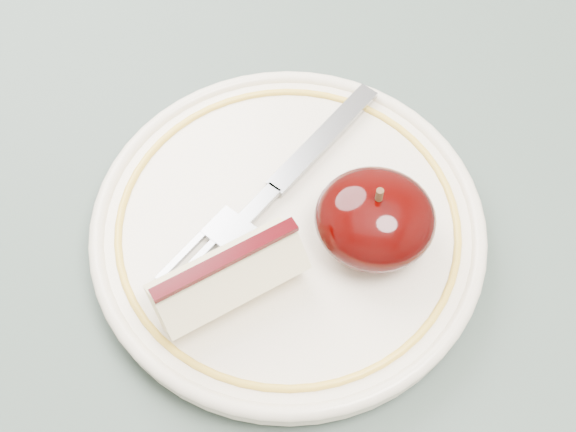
# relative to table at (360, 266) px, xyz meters

# --- Properties ---
(table) EXTENTS (0.90, 0.90, 0.75)m
(table) POSITION_rel_table_xyz_m (0.00, 0.00, 0.00)
(table) COLOR brown
(table) RESTS_ON ground
(plate) EXTENTS (0.22, 0.22, 0.02)m
(plate) POSITION_rel_table_xyz_m (-0.05, -0.03, 0.10)
(plate) COLOR white
(plate) RESTS_ON table
(apple_half) EXTENTS (0.07, 0.06, 0.05)m
(apple_half) POSITION_rel_table_xyz_m (0.00, -0.04, 0.13)
(apple_half) COLOR black
(apple_half) RESTS_ON plate
(apple_wedge) EXTENTS (0.09, 0.08, 0.04)m
(apple_wedge) POSITION_rel_table_xyz_m (-0.07, -0.08, 0.12)
(apple_wedge) COLOR beige
(apple_wedge) RESTS_ON plate
(fork) EXTENTS (0.11, 0.16, 0.00)m
(fork) POSITION_rel_table_xyz_m (-0.06, -0.01, 0.11)
(fork) COLOR gray
(fork) RESTS_ON plate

